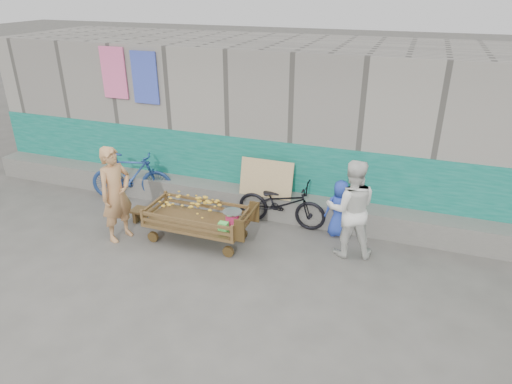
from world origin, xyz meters
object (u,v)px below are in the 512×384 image
(vendor_man, at_px, (116,194))
(bicycle_blue, at_px, (131,177))
(child, at_px, (340,209))
(banana_cart, at_px, (195,212))
(woman, at_px, (351,209))
(bicycle_dark, at_px, (281,203))
(bench, at_px, (156,215))

(vendor_man, distance_m, bicycle_blue, 1.59)
(vendor_man, relative_size, child, 1.63)
(banana_cart, distance_m, bicycle_blue, 2.20)
(woman, distance_m, bicycle_blue, 4.53)
(banana_cart, bearing_deg, vendor_man, -163.67)
(woman, relative_size, bicycle_dark, 1.00)
(woman, relative_size, child, 1.60)
(bicycle_blue, bearing_deg, child, -105.45)
(banana_cart, xyz_separation_m, vendor_man, (-1.27, -0.37, 0.31))
(bench, xyz_separation_m, child, (3.23, 0.75, 0.34))
(woman, bearing_deg, bicycle_dark, -38.06)
(bicycle_dark, bearing_deg, bench, 109.05)
(child, relative_size, bicycle_dark, 0.63)
(vendor_man, bearing_deg, bench, -9.03)
(vendor_man, xyz_separation_m, woman, (3.80, 0.83, -0.02))
(woman, xyz_separation_m, bicycle_blue, (-4.48, 0.57, -0.32))
(vendor_man, height_order, bicycle_blue, vendor_man)
(banana_cart, bearing_deg, woman, 10.14)
(bench, relative_size, bicycle_blue, 0.58)
(woman, bearing_deg, bicycle_blue, -21.72)
(bench, relative_size, vendor_man, 0.58)
(banana_cart, xyz_separation_m, child, (2.28, 1.01, -0.02))
(bench, height_order, vendor_man, vendor_man)
(bicycle_dark, bearing_deg, child, -91.08)
(bicycle_blue, bearing_deg, bench, -142.74)
(banana_cart, xyz_separation_m, bicycle_dark, (1.22, 1.03, -0.10))
(banana_cart, bearing_deg, bench, 164.33)
(vendor_man, relative_size, bicycle_dark, 1.02)
(bench, relative_size, bicycle_dark, 0.60)
(vendor_man, bearing_deg, child, -51.40)
(bicycle_blue, bearing_deg, woman, -112.53)
(bicycle_dark, bearing_deg, woman, -113.85)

